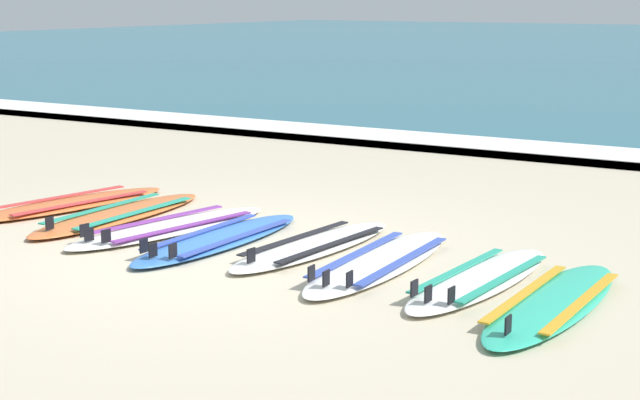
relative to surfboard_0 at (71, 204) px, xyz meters
name	(u,v)px	position (x,y,z in m)	size (l,w,h in m)	color
ground_plane	(221,252)	(2.28, -0.59, -0.04)	(80.00, 80.00, 0.00)	#C1B599
wave_foam_strip	(496,148)	(2.28, 5.49, 0.02)	(80.00, 1.08, 0.11)	white
surfboard_0	(71,204)	(0.00, 0.00, 0.00)	(0.95, 2.23, 0.18)	orange
surfboard_1	(119,214)	(0.73, -0.11, 0.00)	(0.57, 2.22, 0.18)	orange
surfboard_2	(170,227)	(1.48, -0.27, 0.00)	(0.94, 2.23, 0.18)	white
surfboard_3	(219,239)	(2.10, -0.38, 0.00)	(0.55, 2.13, 0.18)	#3875CC
surfboard_4	(314,246)	(2.89, -0.16, 0.00)	(0.68, 2.06, 0.18)	white
surfboard_5	(380,262)	(3.59, -0.32, 0.00)	(0.63, 2.21, 0.18)	white
surfboard_6	(480,279)	(4.42, -0.36, 0.00)	(0.63, 2.03, 0.18)	white
surfboard_7	(553,303)	(5.04, -0.63, 0.00)	(0.55, 2.13, 0.18)	#2DB793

